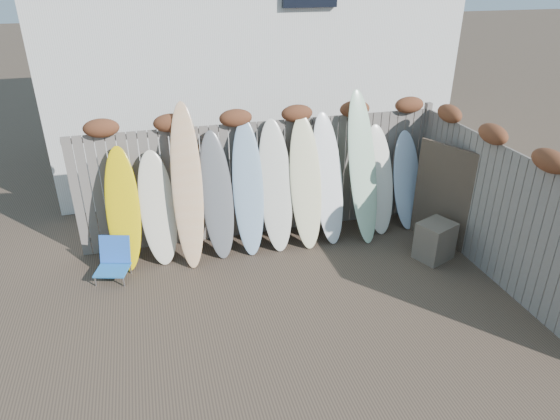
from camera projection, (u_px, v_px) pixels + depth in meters
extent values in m
plane|color=#493A2D|center=(303.00, 314.00, 6.76)|extent=(80.00, 80.00, 0.00)
cube|color=slate|center=(261.00, 179.00, 8.39)|extent=(6.00, 0.10, 2.00)
cube|color=slate|center=(421.00, 160.00, 9.07)|extent=(0.10, 0.10, 2.10)
ellipsoid|color=brown|center=(101.00, 128.00, 7.30)|extent=(0.52, 0.28, 0.28)
ellipsoid|color=brown|center=(171.00, 123.00, 7.53)|extent=(0.52, 0.28, 0.28)
ellipsoid|color=brown|center=(236.00, 118.00, 7.77)|extent=(0.52, 0.28, 0.28)
ellipsoid|color=brown|center=(297.00, 113.00, 8.00)|extent=(0.52, 0.28, 0.28)
ellipsoid|color=brown|center=(355.00, 109.00, 8.24)|extent=(0.52, 0.28, 0.28)
ellipsoid|color=brown|center=(409.00, 105.00, 8.48)|extent=(0.52, 0.28, 0.28)
cube|color=slate|center=(498.00, 215.00, 7.20)|extent=(0.10, 4.40, 2.00)
ellipsoid|color=brown|center=(550.00, 161.00, 6.09)|extent=(0.28, 0.56, 0.28)
ellipsoid|color=brown|center=(493.00, 134.00, 7.04)|extent=(0.28, 0.56, 0.28)
ellipsoid|color=brown|center=(450.00, 114.00, 7.99)|extent=(0.28, 0.56, 0.28)
cube|color=silver|center=(239.00, 26.00, 11.15)|extent=(8.00, 5.00, 6.00)
cube|color=#2777C5|center=(112.00, 270.00, 7.42)|extent=(0.55, 0.51, 0.03)
cube|color=blue|center=(115.00, 249.00, 7.51)|extent=(0.48, 0.26, 0.42)
cylinder|color=silver|center=(95.00, 281.00, 7.31)|extent=(0.03, 0.03, 0.17)
cylinder|color=silver|center=(103.00, 268.00, 7.61)|extent=(0.03, 0.03, 0.17)
cylinder|color=silver|center=(124.00, 281.00, 7.30)|extent=(0.03, 0.03, 0.17)
cylinder|color=#B4B4BC|center=(131.00, 269.00, 7.61)|extent=(0.03, 0.03, 0.17)
cube|color=#736156|center=(435.00, 241.00, 7.92)|extent=(0.66, 0.61, 0.62)
cube|color=#413027|center=(445.00, 196.00, 8.13)|extent=(0.51, 1.06, 1.70)
ellipsoid|color=yellow|center=(123.00, 210.00, 7.53)|extent=(0.56, 0.70, 1.85)
ellipsoid|color=beige|center=(158.00, 208.00, 7.69)|extent=(0.59, 0.66, 1.74)
ellipsoid|color=#DCB379|center=(187.00, 187.00, 7.56)|extent=(0.54, 0.90, 2.45)
ellipsoid|color=#595B5F|center=(217.00, 196.00, 7.84)|extent=(0.52, 0.71, 1.97)
ellipsoid|color=#87A6C3|center=(248.00, 188.00, 7.93)|extent=(0.55, 0.78, 2.10)
ellipsoid|color=silver|center=(276.00, 186.00, 8.03)|extent=(0.56, 0.75, 2.08)
ellipsoid|color=#F5EEB7|center=(306.00, 183.00, 8.11)|extent=(0.54, 0.76, 2.11)
ellipsoid|color=white|center=(328.00, 179.00, 8.24)|extent=(0.57, 0.79, 2.12)
ellipsoid|color=#BCE3BC|center=(363.00, 168.00, 8.23)|extent=(0.56, 0.90, 2.46)
ellipsoid|color=white|center=(379.00, 180.00, 8.57)|extent=(0.56, 0.68, 1.84)
ellipsoid|color=#AEC3DD|center=(407.00, 180.00, 8.74)|extent=(0.50, 0.61, 1.69)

